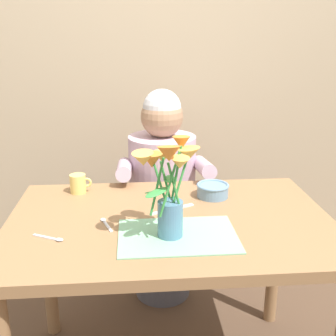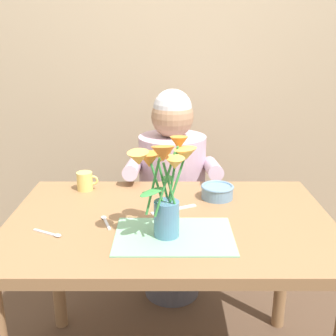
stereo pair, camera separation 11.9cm
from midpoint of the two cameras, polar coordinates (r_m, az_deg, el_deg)
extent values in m
cube|color=tan|center=(2.48, -3.33, 14.55)|extent=(4.00, 0.10, 2.50)
cube|color=olive|center=(1.58, -1.89, -7.50)|extent=(1.20, 0.80, 0.04)
cylinder|color=olive|center=(2.11, -17.51, -12.80)|extent=(0.06, 0.06, 0.70)
cylinder|color=olive|center=(2.14, 12.63, -11.83)|extent=(0.06, 0.06, 0.70)
cylinder|color=#4C4C56|center=(2.37, -2.21, -12.38)|extent=(0.30, 0.30, 0.40)
cylinder|color=#BC9EB2|center=(2.18, -2.35, -2.12)|extent=(0.34, 0.34, 0.50)
sphere|color=#A37A5B|center=(2.08, -2.47, 6.95)|extent=(0.21, 0.21, 0.21)
sphere|color=silver|center=(2.08, -2.49, 8.03)|extent=(0.19, 0.19, 0.19)
cylinder|color=#BC9EB2|center=(2.00, -7.65, -0.15)|extent=(0.07, 0.33, 0.12)
cylinder|color=#BC9EB2|center=(2.02, 3.17, 0.13)|extent=(0.07, 0.33, 0.12)
cube|color=#7AB289|center=(1.44, -1.09, -9.17)|extent=(0.40, 0.28, 0.00)
cylinder|color=teal|center=(1.41, -2.13, -6.99)|extent=(0.09, 0.09, 0.13)
cylinder|color=#388E42|center=(1.37, -0.92, -2.14)|extent=(0.07, 0.05, 0.19)
cone|color=#EFA84C|center=(1.35, 0.34, 1.92)|extent=(0.09, 0.09, 0.04)
sphere|color=#E5D14C|center=(1.35, 0.34, 2.12)|extent=(0.02, 0.02, 0.02)
cylinder|color=#388E42|center=(1.38, -1.41, -1.38)|extent=(0.04, 0.02, 0.22)
cone|color=orange|center=(1.37, -0.66, 3.38)|extent=(0.06, 0.06, 0.05)
sphere|color=#E5D14C|center=(1.37, -0.66, 3.58)|extent=(0.02, 0.02, 0.02)
cylinder|color=#388E42|center=(1.41, -2.64, -2.26)|extent=(0.05, 0.01, 0.16)
cone|color=#EFA84C|center=(1.42, -3.12, 1.47)|extent=(0.07, 0.06, 0.04)
sphere|color=#E5D14C|center=(1.42, -3.13, 1.67)|extent=(0.02, 0.02, 0.02)
cylinder|color=#388E42|center=(1.39, -3.39, -2.58)|extent=(0.05, 0.04, 0.16)
cone|color=orange|center=(1.38, -4.67, 0.96)|extent=(0.07, 0.07, 0.05)
sphere|color=#E5D14C|center=(1.38, -4.67, 1.15)|extent=(0.02, 0.02, 0.02)
cylinder|color=#388E42|center=(1.35, -4.01, -2.58)|extent=(0.05, 0.03, 0.19)
cone|color=#EFA84C|center=(1.31, -6.00, 1.14)|extent=(0.09, 0.09, 0.05)
sphere|color=#E5D14C|center=(1.31, -6.01, 1.35)|extent=(0.02, 0.02, 0.02)
cylinder|color=#388E42|center=(1.33, -2.34, -2.29)|extent=(0.07, 0.04, 0.21)
cone|color=orange|center=(1.27, -2.57, 1.87)|extent=(0.08, 0.09, 0.06)
sphere|color=#E5D14C|center=(1.26, -2.57, 2.09)|extent=(0.02, 0.02, 0.02)
cylinder|color=#388E42|center=(1.35, -1.59, -2.84)|extent=(0.05, 0.02, 0.18)
cone|color=#EFA84C|center=(1.30, -1.00, 0.62)|extent=(0.08, 0.08, 0.04)
sphere|color=#E5D14C|center=(1.29, -1.00, 0.83)|extent=(0.02, 0.02, 0.02)
ellipsoid|color=#388E42|center=(1.33, -4.11, -3.35)|extent=(0.10, 0.09, 0.02)
ellipsoid|color=#388E42|center=(1.42, -2.22, -1.50)|extent=(0.04, 0.09, 0.02)
ellipsoid|color=#388E42|center=(1.41, -4.15, -3.25)|extent=(0.09, 0.09, 0.04)
cylinder|color=#6689A8|center=(1.76, 4.14, -3.14)|extent=(0.13, 0.13, 0.05)
torus|color=#6689A8|center=(1.75, 4.15, -2.38)|extent=(0.14, 0.14, 0.01)
cube|color=silver|center=(1.64, -1.52, -5.62)|extent=(0.18, 0.10, 0.00)
cylinder|color=#E5C666|center=(1.85, -13.89, -2.09)|extent=(0.07, 0.07, 0.08)
torus|color=#E5C666|center=(1.84, -12.74, -1.95)|extent=(0.04, 0.01, 0.04)
cube|color=silver|center=(1.53, -10.42, -7.74)|extent=(0.04, 0.10, 0.00)
ellipsoid|color=silver|center=(1.58, -10.91, -6.86)|extent=(0.03, 0.03, 0.01)
cube|color=silver|center=(1.51, -18.42, -8.90)|extent=(0.09, 0.05, 0.00)
ellipsoid|color=silver|center=(1.47, -16.77, -9.29)|extent=(0.03, 0.03, 0.01)
camera|label=1|loc=(0.06, -92.20, -0.72)|focal=45.10mm
camera|label=2|loc=(0.06, 87.80, 0.72)|focal=45.10mm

